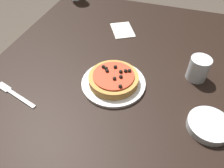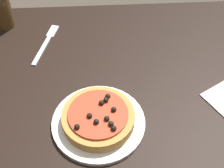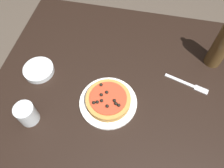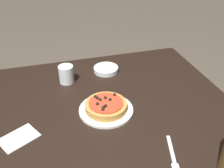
% 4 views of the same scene
% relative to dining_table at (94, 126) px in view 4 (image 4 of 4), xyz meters
% --- Properties ---
extents(dining_table, '(1.31, 1.07, 0.71)m').
position_rel_dining_table_xyz_m(dining_table, '(0.00, 0.00, 0.00)').
color(dining_table, black).
rests_on(dining_table, ground_plane).
extents(dinner_plate, '(0.24, 0.24, 0.01)m').
position_rel_dining_table_xyz_m(dinner_plate, '(0.06, 0.00, 0.08)').
color(dinner_plate, white).
rests_on(dinner_plate, dining_table).
extents(pizza, '(0.19, 0.19, 0.05)m').
position_rel_dining_table_xyz_m(pizza, '(0.06, 0.00, 0.11)').
color(pizza, '#BC843D').
rests_on(pizza, dinner_plate).
extents(water_cup, '(0.08, 0.08, 0.09)m').
position_rel_dining_table_xyz_m(water_cup, '(-0.08, 0.30, 0.12)').
color(water_cup, silver).
rests_on(water_cup, dining_table).
extents(side_bowl, '(0.14, 0.14, 0.03)m').
position_rel_dining_table_xyz_m(side_bowl, '(0.15, 0.35, 0.09)').
color(side_bowl, silver).
rests_on(side_bowl, dining_table).
extents(fork, '(0.08, 0.20, 0.00)m').
position_rel_dining_table_xyz_m(fork, '(0.22, -0.33, 0.08)').
color(fork, silver).
rests_on(fork, dining_table).
extents(paper_napkin, '(0.17, 0.16, 0.00)m').
position_rel_dining_table_xyz_m(paper_napkin, '(-0.32, -0.07, 0.08)').
color(paper_napkin, silver).
rests_on(paper_napkin, dining_table).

